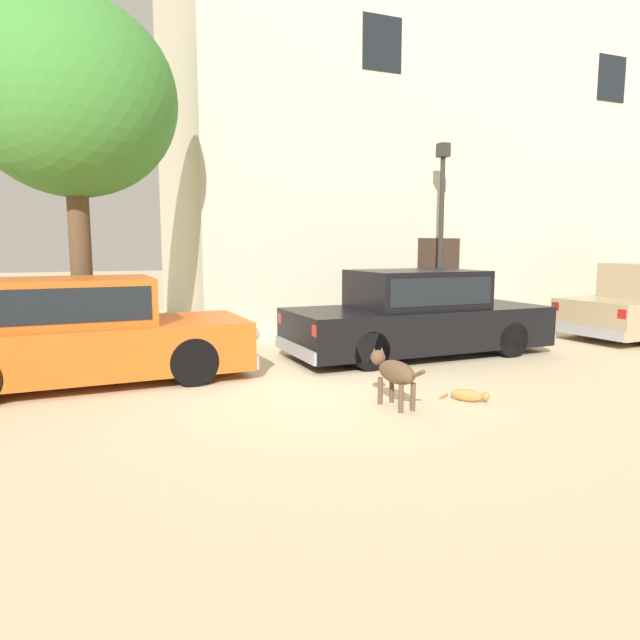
# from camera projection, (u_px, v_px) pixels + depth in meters

# --- Properties ---
(ground_plane) EXTENTS (80.00, 80.00, 0.00)m
(ground_plane) POSITION_uv_depth(u_px,v_px,m) (315.00, 388.00, 7.63)
(ground_plane) COLOR #CCB78E
(parked_sedan_nearest) EXTENTS (4.57, 1.87, 1.48)m
(parked_sedan_nearest) POSITION_uv_depth(u_px,v_px,m) (82.00, 331.00, 7.79)
(parked_sedan_nearest) COLOR #D15619
(parked_sedan_nearest) RESTS_ON ground_plane
(parked_sedan_second) EXTENTS (4.79, 1.90, 1.50)m
(parked_sedan_second) POSITION_uv_depth(u_px,v_px,m) (417.00, 313.00, 9.87)
(parked_sedan_second) COLOR black
(parked_sedan_second) RESTS_ON ground_plane
(apartment_block) EXTENTS (15.14, 6.75, 8.96)m
(apartment_block) POSITION_uv_depth(u_px,v_px,m) (441.00, 157.00, 16.17)
(apartment_block) COLOR beige
(apartment_block) RESTS_ON ground_plane
(stray_dog_spotted) EXTENTS (0.31, 1.04, 0.67)m
(stray_dog_spotted) POSITION_uv_depth(u_px,v_px,m) (394.00, 372.00, 6.69)
(stray_dog_spotted) COLOR brown
(stray_dog_spotted) RESTS_ON ground_plane
(stray_cat) EXTENTS (0.47, 0.55, 0.16)m
(stray_cat) POSITION_uv_depth(u_px,v_px,m) (468.00, 395.00, 6.94)
(stray_cat) COLOR #B77F3D
(stray_cat) RESTS_ON ground_plane
(street_lamp) EXTENTS (0.22, 0.22, 4.03)m
(street_lamp) POSITION_uv_depth(u_px,v_px,m) (441.00, 215.00, 11.71)
(street_lamp) COLOR #2D2B28
(street_lamp) RESTS_ON ground_plane
(acacia_tree_left) EXTENTS (3.28, 2.96, 5.82)m
(acacia_tree_left) POSITION_uv_depth(u_px,v_px,m) (72.00, 100.00, 8.87)
(acacia_tree_left) COLOR brown
(acacia_tree_left) RESTS_ON ground_plane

